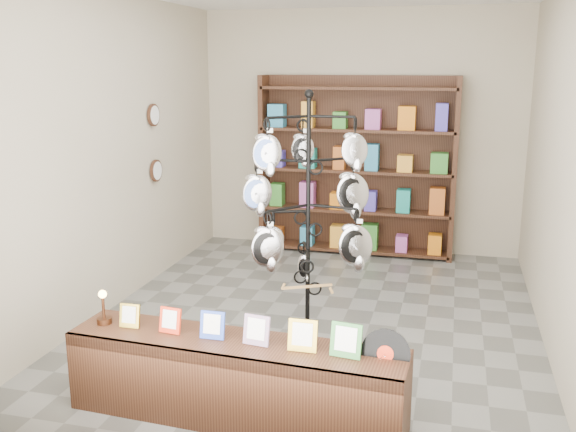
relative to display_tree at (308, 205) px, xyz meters
name	(u,v)px	position (x,y,z in m)	size (l,w,h in m)	color
ground	(316,319)	(-0.07, 0.68, -1.24)	(5.00, 5.00, 0.00)	slate
room_envelope	(319,120)	(-0.07, 0.68, 0.61)	(5.00, 5.00, 5.00)	#B5AA91
display_tree	(308,205)	(0.00, 0.00, 0.00)	(1.17, 1.17, 2.14)	black
front_shelf	(235,380)	(-0.23, -1.15, -0.96)	(2.30, 0.59, 0.81)	black
back_shelving	(356,172)	(-0.07, 2.98, -0.21)	(2.42, 0.36, 2.20)	black
wall_clocks	(155,143)	(-2.04, 1.48, 0.26)	(0.03, 0.24, 0.84)	black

